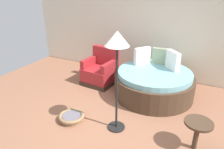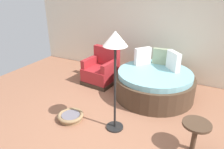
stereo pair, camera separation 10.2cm
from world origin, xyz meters
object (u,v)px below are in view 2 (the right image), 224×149
(round_daybed, at_px, (154,83))
(side_table, at_px, (196,128))
(red_armchair, at_px, (101,71))
(pet_basket, at_px, (71,116))
(floor_lamp, at_px, (115,49))

(round_daybed, xyz_separation_m, side_table, (1.10, -1.46, 0.11))
(red_armchair, relative_size, side_table, 1.81)
(round_daybed, bearing_deg, side_table, -52.89)
(red_armchair, height_order, pet_basket, red_armchair)
(side_table, bearing_deg, round_daybed, 127.11)
(red_armchair, height_order, floor_lamp, floor_lamp)
(pet_basket, bearing_deg, side_table, 6.57)
(floor_lamp, bearing_deg, red_armchair, 127.22)
(red_armchair, distance_m, pet_basket, 1.82)
(round_daybed, height_order, pet_basket, round_daybed)
(red_armchair, bearing_deg, side_table, -30.36)
(pet_basket, xyz_separation_m, side_table, (2.26, 0.26, 0.35))
(pet_basket, xyz_separation_m, floor_lamp, (0.89, 0.18, 1.46))
(round_daybed, relative_size, side_table, 3.58)
(round_daybed, bearing_deg, floor_lamp, -99.71)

